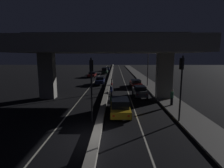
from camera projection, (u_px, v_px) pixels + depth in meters
ground_plane at (96, 139)px, 12.11m from camera, size 200.00×200.00×0.00m
lane_line_left_inner at (98, 77)px, 46.72m from camera, size 0.12×126.00×0.00m
lane_line_right_inner at (123, 77)px, 46.60m from camera, size 0.12×126.00×0.00m
median_divider at (110, 77)px, 46.63m from camera, size 0.61×126.00×0.39m
sidewalk_right at (146, 81)px, 39.59m from camera, size 2.94×126.00×0.16m
elevated_overpass at (105, 48)px, 22.73m from camera, size 21.82×13.38×8.70m
traffic_light_left_of_median at (91, 79)px, 14.78m from camera, size 0.30×0.49×5.57m
traffic_light_right_of_median at (181, 78)px, 14.63m from camera, size 0.30×0.49×5.74m
street_lamp at (146, 60)px, 32.26m from camera, size 2.66×0.32×8.23m
car_taxi_yellow_lead at (120, 107)px, 16.88m from camera, size 2.06×4.18×1.65m
car_grey_second at (140, 91)px, 24.54m from camera, size 1.89×3.97×1.56m
car_dark_red_third at (136, 83)px, 32.35m from camera, size 2.07×4.76×1.37m
car_dark_blue_lead_oncoming at (100, 81)px, 35.29m from camera, size 1.85×4.27×1.50m
car_dark_red_second_oncoming at (92, 74)px, 47.41m from camera, size 2.10×4.68×1.40m
car_dark_green_third_oncoming at (105, 71)px, 55.69m from camera, size 2.02×4.22×2.02m
car_dark_blue_fourth_oncoming at (107, 69)px, 66.87m from camera, size 1.93×4.57×1.48m
motorcycle_black_filtering_near at (111, 102)px, 19.42m from camera, size 0.32×1.89×1.52m
motorcycle_blue_filtering_mid at (111, 91)px, 25.65m from camera, size 0.34×1.99×1.43m
motorcycle_red_filtering_far at (112, 84)px, 32.32m from camera, size 0.33×1.78×1.49m
pedestrian_on_sidewalk at (172, 97)px, 19.83m from camera, size 0.36×0.36×1.78m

